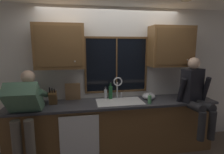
# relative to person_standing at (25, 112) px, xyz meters

# --- Properties ---
(back_wall) EXTENTS (5.88, 0.12, 2.55)m
(back_wall) POSITION_rel_person_standing_xyz_m (1.36, 0.65, 0.33)
(back_wall) COLOR silver
(back_wall) RESTS_ON floor
(ceiling_downlight_right) EXTENTS (0.14, 0.14, 0.01)m
(ceiling_downlight_right) POSITION_rel_person_standing_xyz_m (2.40, -0.01, 1.60)
(ceiling_downlight_right) COLOR #FFEAB2
(window_glass) EXTENTS (1.10, 0.02, 0.95)m
(window_glass) POSITION_rel_person_standing_xyz_m (1.45, 0.58, 0.58)
(window_glass) COLOR black
(window_frame_top) EXTENTS (1.17, 0.02, 0.04)m
(window_frame_top) POSITION_rel_person_standing_xyz_m (1.45, 0.57, 1.08)
(window_frame_top) COLOR brown
(window_frame_bottom) EXTENTS (1.17, 0.02, 0.04)m
(window_frame_bottom) POSITION_rel_person_standing_xyz_m (1.45, 0.57, 0.09)
(window_frame_bottom) COLOR brown
(window_frame_left) EXTENTS (0.04, 0.02, 0.95)m
(window_frame_left) POSITION_rel_person_standing_xyz_m (0.89, 0.57, 0.58)
(window_frame_left) COLOR brown
(window_frame_right) EXTENTS (0.03, 0.02, 0.95)m
(window_frame_right) POSITION_rel_person_standing_xyz_m (2.02, 0.57, 0.58)
(window_frame_right) COLOR brown
(window_mullion_center) EXTENTS (0.02, 0.02, 0.95)m
(window_mullion_center) POSITION_rel_person_standing_xyz_m (1.45, 0.57, 0.58)
(window_mullion_center) COLOR brown
(lower_cabinet_run) EXTENTS (3.48, 0.58, 0.88)m
(lower_cabinet_run) POSITION_rel_person_standing_xyz_m (1.36, 0.30, -0.50)
(lower_cabinet_run) COLOR brown
(lower_cabinet_run) RESTS_ON floor
(countertop) EXTENTS (3.54, 0.62, 0.04)m
(countertop) POSITION_rel_person_standing_xyz_m (1.36, 0.28, -0.04)
(countertop) COLOR #38383D
(countertop) RESTS_ON lower_cabinet_run
(dishwasher_front) EXTENTS (0.60, 0.02, 0.74)m
(dishwasher_front) POSITION_rel_person_standing_xyz_m (0.76, -0.02, -0.48)
(dishwasher_front) COLOR white
(upper_cabinet_left) EXTENTS (0.78, 0.36, 0.72)m
(upper_cabinet_left) POSITION_rel_person_standing_xyz_m (0.48, 0.42, 0.92)
(upper_cabinet_left) COLOR brown
(upper_cabinet_right) EXTENTS (0.78, 0.36, 0.72)m
(upper_cabinet_right) POSITION_rel_person_standing_xyz_m (2.42, 0.42, 0.92)
(upper_cabinet_right) COLOR brown
(sink) EXTENTS (0.80, 0.46, 0.21)m
(sink) POSITION_rel_person_standing_xyz_m (1.45, 0.29, -0.12)
(sink) COLOR silver
(sink) RESTS_ON lower_cabinet_run
(faucet) EXTENTS (0.18, 0.09, 0.40)m
(faucet) POSITION_rel_person_standing_xyz_m (1.46, 0.47, 0.23)
(faucet) COLOR silver
(faucet) RESTS_ON countertop
(person_standing) EXTENTS (0.53, 0.71, 1.50)m
(person_standing) POSITION_rel_person_standing_xyz_m (0.00, 0.00, 0.00)
(person_standing) COLOR #595147
(person_standing) RESTS_ON floor
(person_sitting_on_counter) EXTENTS (0.54, 0.66, 1.26)m
(person_sitting_on_counter) POSITION_rel_person_standing_xyz_m (2.70, 0.02, 0.16)
(person_sitting_on_counter) COLOR #262628
(person_sitting_on_counter) RESTS_ON countertop
(knife_block) EXTENTS (0.12, 0.18, 0.32)m
(knife_block) POSITION_rel_person_standing_xyz_m (0.34, 0.33, 0.09)
(knife_block) COLOR brown
(knife_block) RESTS_ON countertop
(cutting_board) EXTENTS (0.26, 0.09, 0.32)m
(cutting_board) POSITION_rel_person_standing_xyz_m (0.66, 0.50, 0.13)
(cutting_board) COLOR #997047
(cutting_board) RESTS_ON countertop
(mixing_bowl) EXTENTS (0.24, 0.24, 0.12)m
(mixing_bowl) POSITION_rel_person_standing_xyz_m (2.00, 0.33, 0.03)
(mixing_bowl) COLOR #B7B7BC
(mixing_bowl) RESTS_ON countertop
(soap_dispenser) EXTENTS (0.06, 0.07, 0.19)m
(soap_dispenser) POSITION_rel_person_standing_xyz_m (1.92, 0.09, 0.05)
(soap_dispenser) COLOR #59A566
(soap_dispenser) RESTS_ON countertop
(bottle_green_glass) EXTENTS (0.07, 0.07, 0.30)m
(bottle_green_glass) POSITION_rel_person_standing_xyz_m (1.33, 0.49, 0.10)
(bottle_green_glass) COLOR #1E592D
(bottle_green_glass) RESTS_ON countertop
(bottle_tall_clear) EXTENTS (0.06, 0.06, 0.22)m
(bottle_tall_clear) POSITION_rel_person_standing_xyz_m (1.24, 0.51, 0.07)
(bottle_tall_clear) COLOR #B7B7BC
(bottle_tall_clear) RESTS_ON countertop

